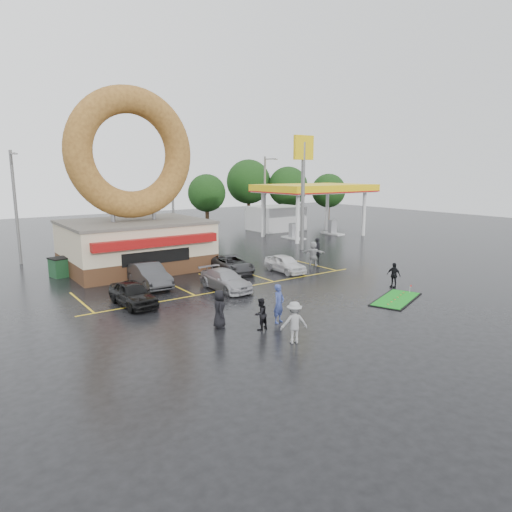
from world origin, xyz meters
TOP-DOWN VIEW (x-y plane):
  - ground at (0.00, 0.00)m, footprint 120.00×120.00m
  - donut_shop at (-3.00, 12.97)m, footprint 10.20×8.70m
  - gas_station at (20.00, 20.94)m, footprint 12.30×13.65m
  - shell_sign at (13.00, 12.00)m, footprint 2.20×0.36m
  - streetlight_left at (-10.00, 19.92)m, footprint 0.40×2.21m
  - streetlight_mid at (4.00, 20.92)m, footprint 0.40×2.21m
  - streetlight_right at (16.00, 21.92)m, footprint 0.40×2.21m
  - tree_far_a at (26.00, 30.00)m, footprint 5.60×5.60m
  - tree_far_b at (32.00, 28.00)m, footprint 4.90×4.90m
  - tree_far_c at (22.00, 34.00)m, footprint 6.30×6.30m
  - tree_far_d at (14.00, 32.00)m, footprint 4.90×4.90m
  - car_black at (-6.80, 3.57)m, footprint 1.78×4.05m
  - car_dgrey at (-4.42, 7.04)m, footprint 1.76×4.70m
  - car_silver at (-0.78, 3.50)m, footprint 1.85×4.40m
  - car_grey at (2.21, 7.48)m, footprint 2.58×4.73m
  - car_white at (5.49, 5.27)m, footprint 1.69×3.87m
  - person_blue at (-1.96, -3.42)m, footprint 0.83×0.68m
  - person_blackjkt at (-3.30, -3.72)m, footprint 0.85×0.73m
  - person_hoodie at (-3.09, -5.93)m, footprint 1.38×1.13m
  - person_bystander at (-4.74, -2.35)m, footprint 0.89×1.06m
  - person_cameraman at (8.36, -2.27)m, footprint 0.51×0.99m
  - person_walker_near at (8.82, 5.86)m, footprint 1.68×1.68m
  - person_walker_far at (10.26, 7.00)m, footprint 0.79×0.60m
  - dumpster at (-8.14, 13.46)m, footprint 2.03×1.58m
  - putting_green at (6.14, -4.23)m, footprint 4.65×3.23m

SIDE VIEW (x-z plane):
  - ground at x=0.00m, z-range 0.00..0.00m
  - putting_green at x=6.14m, z-range -0.23..0.30m
  - car_grey at x=2.21m, z-range 0.00..1.26m
  - car_silver at x=-0.78m, z-range 0.00..1.27m
  - car_white at x=5.49m, z-range 0.00..1.30m
  - dumpster at x=-8.14m, z-range 0.00..1.30m
  - car_black at x=-6.80m, z-range 0.00..1.36m
  - person_blackjkt at x=-3.30m, z-range 0.00..1.52m
  - car_dgrey at x=-4.42m, z-range 0.00..1.53m
  - person_cameraman at x=8.36m, z-range 0.00..1.62m
  - person_bystander at x=-4.74m, z-range 0.00..1.85m
  - person_hoodie at x=-3.09m, z-range 0.00..1.86m
  - person_walker_near at x=8.82m, z-range 0.00..1.94m
  - person_blue at x=-1.96m, z-range 0.00..1.94m
  - person_walker_far at x=10.26m, z-range 0.00..1.96m
  - gas_station at x=20.00m, z-range 0.75..6.65m
  - donut_shop at x=-3.00m, z-range -2.29..11.21m
  - tree_far_b at x=32.00m, z-range 1.03..8.03m
  - tree_far_d at x=14.00m, z-range 1.03..8.03m
  - streetlight_left at x=-10.00m, z-range 0.28..9.28m
  - streetlight_mid at x=4.00m, z-range 0.28..9.28m
  - streetlight_right at x=16.00m, z-range 0.28..9.28m
  - tree_far_a at x=26.00m, z-range 1.18..9.18m
  - tree_far_c at x=22.00m, z-range 1.34..10.34m
  - shell_sign at x=13.00m, z-range 2.08..12.68m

